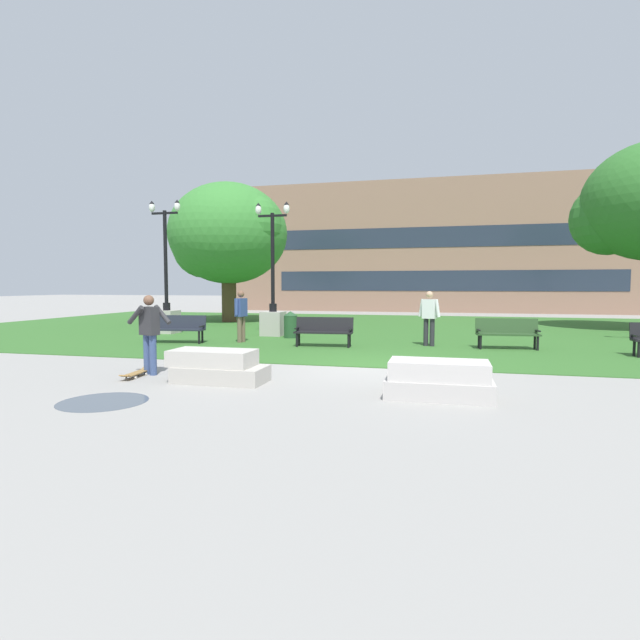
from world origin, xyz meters
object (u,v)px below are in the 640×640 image
at_px(concrete_block_left, 439,380).
at_px(lamp_post_center, 273,309).
at_px(person_skateboarder, 149,330).
at_px(concrete_block_center, 217,367).
at_px(lamp_post_right, 167,307).
at_px(person_bystander_near_lawn, 241,313).
at_px(skateboard, 136,373).
at_px(park_bench_near_right, 178,327).
at_px(park_bench_far_left, 324,330).
at_px(trash_bin, 290,324).
at_px(person_bystander_far_lawn, 429,315).
at_px(park_bench_near_left, 507,331).

distance_m(concrete_block_left, lamp_post_center, 10.98).
bearing_deg(person_skateboarder, concrete_block_center, -12.69).
xyz_separation_m(lamp_post_right, person_bystander_near_lawn, (4.08, -2.20, -0.08)).
bearing_deg(skateboard, park_bench_near_right, 111.80).
distance_m(park_bench_far_left, trash_bin, 2.77).
distance_m(skateboard, person_bystander_far_lawn, 8.93).
distance_m(concrete_block_left, person_skateboarder, 6.13).
height_order(skateboard, lamp_post_right, lamp_post_right).
relative_size(concrete_block_center, skateboard, 1.84).
distance_m(concrete_block_left, park_bench_near_right, 10.40).
bearing_deg(park_bench_near_left, person_skateboarder, -141.69).
bearing_deg(concrete_block_center, park_bench_far_left, 82.73).
relative_size(lamp_post_center, trash_bin, 5.17).
bearing_deg(concrete_block_left, trash_bin, 122.02).
bearing_deg(person_skateboarder, park_bench_near_left, 38.31).
bearing_deg(lamp_post_center, person_skateboarder, -89.18).
height_order(trash_bin, person_bystander_near_lawn, person_bystander_near_lawn).
bearing_deg(concrete_block_center, park_bench_near_left, 47.11).
distance_m(person_skateboarder, park_bench_near_left, 10.15).
bearing_deg(person_bystander_far_lawn, park_bench_near_right, -172.25).
bearing_deg(concrete_block_left, lamp_post_right, 139.71).
relative_size(concrete_block_left, person_skateboarder, 1.05).
height_order(lamp_post_center, person_bystander_near_lawn, lamp_post_center).
xyz_separation_m(park_bench_near_right, person_bystander_near_lawn, (1.96, 0.65, 0.44)).
relative_size(person_skateboarder, person_bystander_far_lawn, 1.00).
bearing_deg(concrete_block_center, trash_bin, 97.04).
bearing_deg(park_bench_far_left, lamp_post_right, 159.46).
bearing_deg(lamp_post_center, lamp_post_right, -178.39).
xyz_separation_m(skateboard, lamp_post_right, (-4.37, 8.48, 0.98)).
height_order(concrete_block_center, trash_bin, trash_bin).
bearing_deg(park_bench_near_right, lamp_post_center, 52.62).
bearing_deg(park_bench_far_left, trash_bin, 129.28).
height_order(park_bench_far_left, person_bystander_far_lawn, person_bystander_far_lawn).
bearing_deg(park_bench_near_left, person_bystander_far_lawn, 176.69).
bearing_deg(park_bench_near_left, lamp_post_center, 166.08).
xyz_separation_m(concrete_block_left, trash_bin, (-5.29, 8.45, 0.20)).
height_order(person_bystander_near_lawn, person_bystander_far_lawn, same).
bearing_deg(trash_bin, concrete_block_left, -57.98).
xyz_separation_m(concrete_block_center, concrete_block_left, (4.29, -0.38, 0.00)).
xyz_separation_m(park_bench_near_left, park_bench_near_right, (-10.34, -0.96, 0.00)).
height_order(skateboard, trash_bin, trash_bin).
distance_m(trash_bin, person_bystander_near_lawn, 2.13).
bearing_deg(person_skateboarder, person_bystander_near_lawn, 94.04).
bearing_deg(person_skateboarder, person_bystander_far_lawn, 48.53).
relative_size(park_bench_near_right, trash_bin, 1.94).
bearing_deg(person_bystander_far_lawn, skateboard, -130.71).
bearing_deg(person_bystander_far_lawn, trash_bin, 165.57).
bearing_deg(lamp_post_right, trash_bin, -5.23).
bearing_deg(park_bench_near_right, person_bystander_far_lawn, 7.75).
height_order(concrete_block_left, park_bench_near_right, park_bench_near_right).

